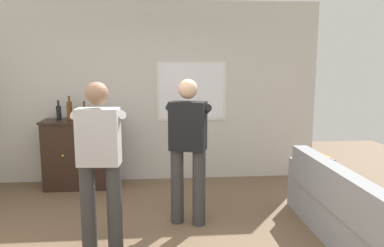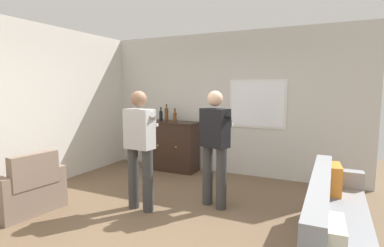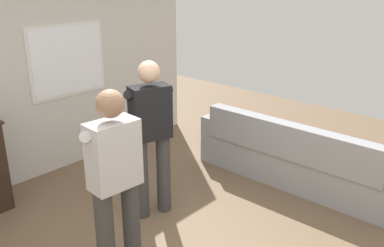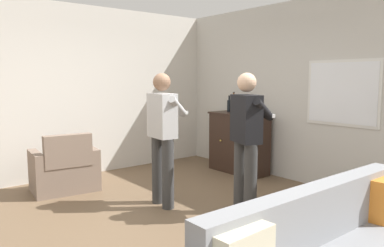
{
  "view_description": "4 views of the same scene",
  "coord_description": "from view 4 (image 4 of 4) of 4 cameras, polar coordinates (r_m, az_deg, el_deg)",
  "views": [
    {
      "loc": [
        0.1,
        -3.26,
        1.85
      ],
      "look_at": [
        0.41,
        0.41,
        1.26
      ],
      "focal_mm": 35.0,
      "sensor_mm": 36.0,
      "label": 1
    },
    {
      "loc": [
        1.92,
        -3.06,
        1.72
      ],
      "look_at": [
        0.31,
        0.3,
        1.27
      ],
      "focal_mm": 28.0,
      "sensor_mm": 36.0,
      "label": 2
    },
    {
      "loc": [
        -2.35,
        -2.16,
        2.52
      ],
      "look_at": [
        0.31,
        0.22,
        1.22
      ],
      "focal_mm": 40.0,
      "sensor_mm": 36.0,
      "label": 3
    },
    {
      "loc": [
        3.34,
        -2.3,
        1.62
      ],
      "look_at": [
        0.19,
        0.24,
        1.13
      ],
      "focal_mm": 35.0,
      "sensor_mm": 36.0,
      "label": 4
    }
  ],
  "objects": [
    {
      "name": "ground",
      "position": [
        4.37,
        -4.13,
        -14.85
      ],
      "size": [
        10.4,
        10.4,
        0.0
      ],
      "primitive_type": "plane",
      "color": "brown"
    },
    {
      "name": "wall_back_with_window",
      "position": [
        5.97,
        17.38,
        4.54
      ],
      "size": [
        5.2,
        0.15,
        2.8
      ],
      "color": "beige",
      "rests_on": "ground"
    },
    {
      "name": "armchair",
      "position": [
        5.71,
        -18.78,
        -6.9
      ],
      "size": [
        0.74,
        0.95,
        0.85
      ],
      "color": "#7F6B5B",
      "rests_on": "ground"
    },
    {
      "name": "bottle_liquor_amber",
      "position": [
        6.66,
        5.67,
        2.77
      ],
      "size": [
        0.07,
        0.07,
        0.29
      ],
      "color": "black",
      "rests_on": "sideboard_cabinet"
    },
    {
      "name": "person_standing_left",
      "position": [
        4.69,
        -4.43,
        -1.43
      ],
      "size": [
        0.56,
        0.49,
        1.68
      ],
      "color": "#383838",
      "rests_on": "ground"
    },
    {
      "name": "bottle_wine_green",
      "position": [
        6.31,
        7.51,
        2.45
      ],
      "size": [
        0.07,
        0.07,
        0.28
      ],
      "color": "#593314",
      "rests_on": "sideboard_cabinet"
    },
    {
      "name": "bottle_spirits_clear",
      "position": [
        6.49,
        6.36,
        2.94
      ],
      "size": [
        0.08,
        0.08,
        0.36
      ],
      "color": "#593314",
      "rests_on": "sideboard_cabinet"
    },
    {
      "name": "person_standing_right",
      "position": [
        4.37,
        8.33,
        -2.11
      ],
      "size": [
        0.53,
        0.52,
        1.68
      ],
      "color": "#383838",
      "rests_on": "ground"
    },
    {
      "name": "wall_side_left",
      "position": [
        6.43,
        -17.92,
        4.67
      ],
      "size": [
        0.12,
        5.2,
        2.8
      ],
      "primitive_type": "cube",
      "color": "silver",
      "rests_on": "ground"
    },
    {
      "name": "sideboard_cabinet",
      "position": [
        6.48,
        7.15,
        -2.91
      ],
      "size": [
        1.09,
        0.49,
        1.03
      ],
      "color": "black",
      "rests_on": "ground"
    }
  ]
}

